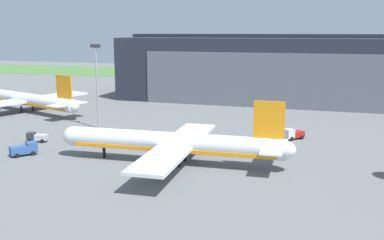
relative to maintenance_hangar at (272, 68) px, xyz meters
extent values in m
plane|color=slate|center=(-8.71, -83.90, -10.43)|extent=(440.00, 440.00, 0.00)
cube|color=#4C773B|center=(-8.71, 76.81, -10.39)|extent=(440.00, 56.00, 0.08)
cube|color=#232833|center=(0.00, 0.09, -0.14)|extent=(98.19, 38.55, 20.59)
cube|color=slate|center=(0.00, -19.33, -2.20)|extent=(74.63, 0.30, 16.47)
cube|color=#232833|center=(0.00, 0.09, 10.75)|extent=(98.19, 9.25, 1.20)
cylinder|color=silver|center=(-6.23, -81.07, -6.70)|extent=(39.10, 5.41, 3.60)
sphere|color=silver|center=(-25.69, -81.97, -6.70)|extent=(3.46, 3.46, 3.46)
sphere|color=silver|center=(13.24, -80.16, -6.70)|extent=(2.81, 2.81, 2.81)
cube|color=orange|center=(-6.23, -81.07, -7.69)|extent=(35.99, 5.30, 0.63)
cube|color=orange|center=(10.13, -80.30, -1.84)|extent=(5.08, 0.64, 6.12)
cube|color=silver|center=(10.78, -77.55, -6.34)|extent=(3.74, 5.20, 0.28)
cube|color=silver|center=(11.03, -82.99, -6.34)|extent=(3.74, 5.20, 0.28)
cube|color=silver|center=(-5.87, -71.98, -7.15)|extent=(6.98, 16.41, 0.56)
cube|color=silver|center=(-5.03, -90.08, -7.15)|extent=(6.98, 16.41, 0.56)
cylinder|color=gray|center=(-6.61, -73.31, -8.44)|extent=(3.51, 2.14, 1.98)
cylinder|color=gray|center=(-5.89, -88.83, -8.44)|extent=(3.51, 2.14, 1.98)
cylinder|color=black|center=(-19.46, -81.68, -9.47)|extent=(0.56, 0.56, 1.93)
cylinder|color=black|center=(-4.76, -79.10, -9.47)|extent=(0.56, 0.56, 1.93)
cylinder|color=black|center=(-4.58, -82.88, -9.47)|extent=(0.56, 0.56, 1.93)
cylinder|color=silver|center=(-65.13, -45.57, -6.78)|extent=(44.43, 18.39, 3.55)
sphere|color=silver|center=(-43.50, -53.09, -6.78)|extent=(2.77, 2.77, 2.77)
cube|color=orange|center=(-65.13, -45.57, -7.76)|extent=(40.98, 17.22, 0.62)
cube|color=orange|center=(-46.96, -51.89, -1.98)|extent=(5.76, 2.33, 6.04)
cube|color=silver|center=(-45.21, -49.65, -6.42)|extent=(5.53, 6.05, 0.28)
cube|color=silver|center=(-46.98, -54.73, -6.42)|extent=(5.53, 6.05, 0.28)
cube|color=silver|center=(-60.81, -35.92, -7.22)|extent=(13.19, 20.46, 0.56)
cylinder|color=gray|center=(-62.07, -37.11, -8.50)|extent=(3.83, 2.96, 1.96)
cylinder|color=black|center=(-62.79, -44.41, -9.49)|extent=(0.56, 0.56, 1.88)
cylinder|color=black|center=(-64.01, -47.94, -9.49)|extent=(0.56, 0.56, 1.88)
cube|color=#2D2D33|center=(-39.64, -75.75, -9.22)|extent=(2.03, 2.04, 1.63)
cube|color=#B7BCC6|center=(-37.67, -75.14, -9.44)|extent=(2.88, 2.30, 1.19)
cylinder|color=black|center=(-39.89, -74.88, -10.04)|extent=(0.83, 0.48, 0.79)
cylinder|color=black|center=(-39.35, -76.61, -10.04)|extent=(0.83, 0.48, 0.79)
cylinder|color=black|center=(-37.53, -74.15, -10.04)|extent=(0.83, 0.48, 0.79)
cylinder|color=black|center=(-36.99, -75.87, -10.04)|extent=(0.83, 0.48, 0.79)
cube|color=silver|center=(11.45, -57.74, -9.05)|extent=(2.72, 2.72, 1.92)
cube|color=#AD1E19|center=(13.04, -56.07, -9.42)|extent=(3.40, 3.42, 1.20)
cylinder|color=black|center=(10.66, -56.96, -10.01)|extent=(0.77, 0.78, 0.84)
cylinder|color=black|center=(12.25, -58.49, -10.01)|extent=(0.77, 0.78, 0.84)
cylinder|color=black|center=(12.57, -54.96, -10.01)|extent=(0.77, 0.78, 0.84)
cylinder|color=black|center=(14.17, -56.49, -10.01)|extent=(0.77, 0.78, 0.84)
cube|color=#335693|center=(-33.63, -83.60, -9.06)|extent=(2.76, 2.71, 1.94)
cube|color=#335693|center=(-35.12, -85.46, -9.31)|extent=(3.53, 3.67, 1.44)
cylinder|color=black|center=(-32.78, -84.38, -10.03)|extent=(0.70, 0.79, 0.80)
cylinder|color=black|center=(-34.58, -82.94, -10.03)|extent=(0.70, 0.79, 0.80)
cylinder|color=black|center=(-34.56, -86.61, -10.03)|extent=(0.70, 0.79, 0.80)
cylinder|color=black|center=(-36.36, -85.17, -10.03)|extent=(0.70, 0.79, 0.80)
cylinder|color=#99999E|center=(-32.74, -59.86, -0.93)|extent=(0.44, 0.44, 19.01)
cube|color=#333338|center=(-32.74, -59.86, 8.98)|extent=(2.40, 0.50, 0.80)
camera|label=1|loc=(19.30, -151.39, 12.35)|focal=41.44mm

